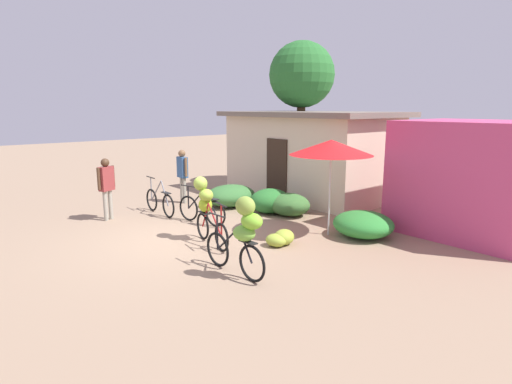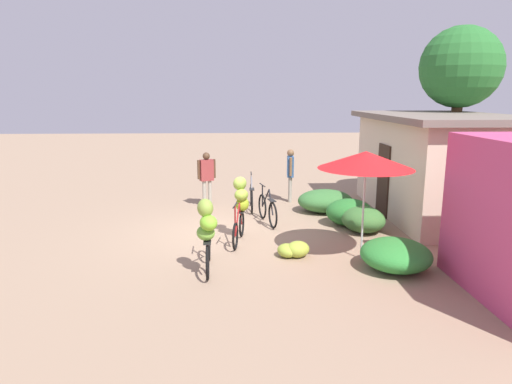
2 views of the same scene
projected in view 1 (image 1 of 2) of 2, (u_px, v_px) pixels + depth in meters
The scene contains 16 objects.
ground_plane at pixel (182, 239), 9.64m from camera, with size 60.00×60.00×0.00m, color #947960.
building_low at pixel (310, 153), 14.22m from camera, with size 5.90×3.54×2.83m.
shop_pink at pixel (476, 178), 9.90m from camera, with size 3.20×2.80×2.67m, color #C54273.
tree_behind_building at pixel (302, 76), 15.62m from camera, with size 2.45×2.45×5.39m.
hedge_bush_front_left at pixel (231, 196), 12.80m from camera, with size 1.33×1.60×0.65m, color #387035.
hedge_bush_front_right at pixel (270, 201), 11.98m from camera, with size 1.07×1.21×0.70m, color #296E2C.
hedge_bush_mid at pixel (289, 204), 11.70m from camera, with size 1.26×1.07×0.62m, color #396C30.
hedge_bush_by_door at pixel (363, 224), 9.77m from camera, with size 1.41×1.37×0.60m, color #2F8735.
market_umbrella at pixel (331, 147), 9.55m from camera, with size 1.92×1.92×2.25m.
bicycle_leftmost at pixel (160, 202), 11.81m from camera, with size 1.67×0.15×1.01m.
bicycle_near_pile at pixel (202, 210), 10.84m from camera, with size 1.62×0.41×0.96m.
bicycle_center_loaded at pixel (206, 204), 9.29m from camera, with size 1.57×0.48×1.46m.
bicycle_by_shop at pixel (243, 231), 7.28m from camera, with size 1.65×0.49×1.50m.
banana_pile_on_ground at pixel (281, 238), 9.17m from camera, with size 0.63×0.82×0.34m.
person_vendor at pixel (106, 183), 11.08m from camera, with size 0.34×0.54×1.66m.
person_bystander at pixel (182, 171), 13.11m from camera, with size 0.58×0.23×1.68m.
Camera 1 is at (8.14, -4.67, 2.97)m, focal length 29.39 mm.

